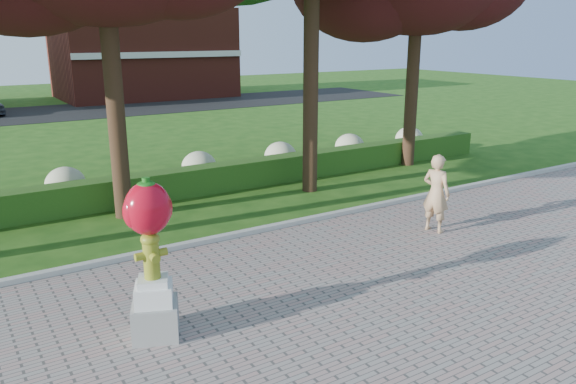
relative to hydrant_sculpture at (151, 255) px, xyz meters
name	(u,v)px	position (x,y,z in m)	size (l,w,h in m)	color
ground	(321,282)	(3.36, 0.28, -1.39)	(100.00, 100.00, 0.00)	#1F4A12
curb	(247,233)	(3.36, 3.28, -1.31)	(40.00, 0.18, 0.15)	#ADADA5
lawn_hedge	(182,183)	(3.36, 7.28, -0.99)	(24.00, 0.70, 0.80)	#1F4714
hydrangea_row	(186,169)	(3.94, 8.28, -0.84)	(20.10, 1.10, 0.99)	#B1B68B
street	(49,113)	(3.36, 28.28, -1.38)	(50.00, 8.00, 0.02)	black
building_right	(143,53)	(11.36, 34.28, 1.81)	(12.00, 8.00, 6.40)	maroon
hydrant_sculpture	(151,255)	(0.00, 0.00, 0.00)	(0.90, 0.90, 2.54)	gray
woman	(436,193)	(7.26, 1.13, -0.41)	(0.68, 0.45, 1.87)	tan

